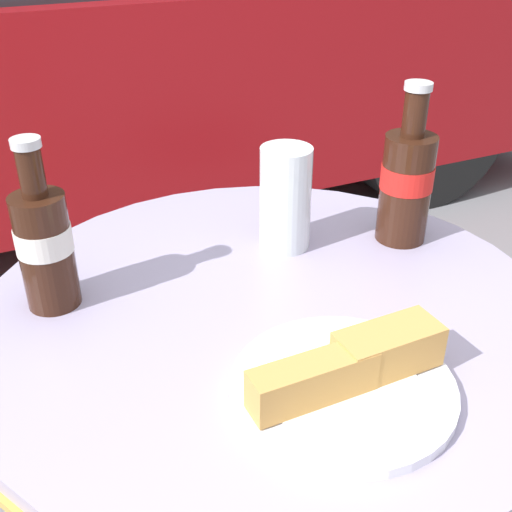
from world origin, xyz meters
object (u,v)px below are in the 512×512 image
Objects in this scene: cola_bottle_right at (406,181)px; parked_car at (52,41)px; bistro_table at (267,406)px; lunch_plate_near at (347,377)px; cola_bottle_left at (45,244)px; drinking_glass at (285,203)px.

cola_bottle_right is 0.05× the size of parked_car.
lunch_plate_near is at bearing -88.68° from bistro_table.
parked_car reaches higher than bistro_table.
cola_bottle_right is 2.10m from parked_car.
parked_car is (-0.16, 2.09, -0.18)m from cola_bottle_right.
lunch_plate_near reaches higher than bistro_table.
cola_bottle_left is 2.08m from parked_car.
cola_bottle_left is at bearing 175.26° from cola_bottle_right.
cola_bottle_left is 0.93× the size of cola_bottle_right.
bistro_table is 0.36m from cola_bottle_left.
parked_car is at bearing 89.95° from drinking_glass.
lunch_plate_near is (-0.08, -0.30, -0.05)m from drinking_glass.
lunch_plate_near is at bearing -92.06° from parked_car.
bistro_table is 0.28m from drinking_glass.
cola_bottle_left is 1.45× the size of drinking_glass.
parked_car is (0.09, 2.16, 0.07)m from bistro_table.
drinking_glass reaches higher than lunch_plate_near.
cola_bottle_right reaches higher than cola_bottle_left.
cola_bottle_right reaches higher than bistro_table.
drinking_glass reaches higher than bistro_table.
cola_bottle_right is (0.25, 0.07, 0.25)m from bistro_table.
bistro_table is 2.17m from parked_car.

